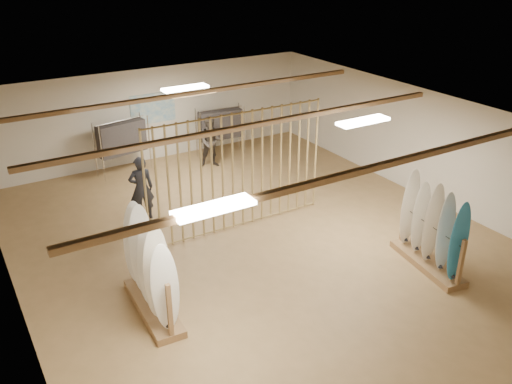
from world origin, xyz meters
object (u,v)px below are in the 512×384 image
clothing_rack_a (122,138)px  shopper_a (141,184)px  rack_left (151,281)px  clothing_rack_b (220,124)px  shopper_b (211,139)px  rack_right (430,240)px

clothing_rack_a → shopper_a: bearing=-111.3°
rack_left → clothing_rack_b: 8.00m
clothing_rack_a → shopper_b: shopper_b is taller
rack_right → clothing_rack_b: bearing=104.4°
rack_left → rack_right: size_ratio=1.02×
clothing_rack_a → shopper_b: (2.40, -0.89, -0.19)m
shopper_b → rack_left: bearing=-105.5°
rack_right → shopper_a: size_ratio=1.10×
shopper_a → shopper_b: shopper_a is taller
clothing_rack_a → clothing_rack_b: (3.06, -0.21, -0.04)m
rack_right → clothing_rack_a: bearing=124.2°
clothing_rack_b → shopper_a: shopper_a is taller
rack_left → shopper_b: bearing=57.1°
clothing_rack_a → shopper_a: shopper_a is taller
rack_right → clothing_rack_b: size_ratio=1.28×
rack_right → clothing_rack_a: (-3.70, 8.13, 0.43)m
shopper_b → shopper_a: bearing=-123.7°
rack_right → shopper_a: 6.64m
rack_right → shopper_b: size_ratio=1.15×
rack_right → shopper_a: rack_right is taller
rack_right → clothing_rack_a: 8.95m
shopper_a → shopper_b: 3.66m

